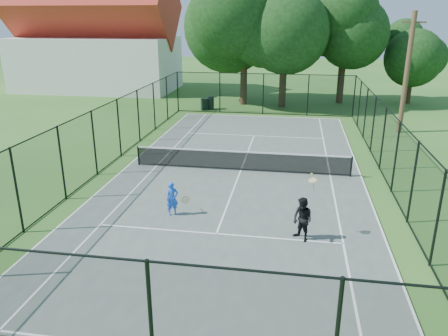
% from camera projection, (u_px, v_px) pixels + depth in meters
% --- Properties ---
extents(ground, '(120.00, 120.00, 0.00)m').
position_uv_depth(ground, '(241.00, 172.00, 20.52)').
color(ground, '#2B5E20').
extents(tennis_court, '(11.00, 24.00, 0.06)m').
position_uv_depth(tennis_court, '(241.00, 171.00, 20.51)').
color(tennis_court, '#4C5A52').
rests_on(tennis_court, ground).
extents(tennis_net, '(10.08, 0.08, 0.95)m').
position_uv_depth(tennis_net, '(241.00, 160.00, 20.33)').
color(tennis_net, black).
rests_on(tennis_net, tennis_court).
extents(fence, '(13.10, 26.10, 3.00)m').
position_uv_depth(fence, '(241.00, 141.00, 20.03)').
color(fence, black).
rests_on(fence, ground).
extents(tree_near_left, '(7.59, 7.59, 9.90)m').
position_uv_depth(tree_near_left, '(244.00, 27.00, 34.33)').
color(tree_near_left, '#332114').
rests_on(tree_near_left, ground).
extents(tree_near_mid, '(6.61, 6.61, 8.64)m').
position_uv_depth(tree_near_mid, '(285.00, 38.00, 33.58)').
color(tree_near_mid, '#332114').
rests_on(tree_near_mid, ground).
extents(tree_near_right, '(6.38, 6.38, 8.81)m').
position_uv_depth(tree_near_right, '(345.00, 34.00, 35.03)').
color(tree_near_right, '#332114').
rests_on(tree_near_right, ground).
extents(tree_far_right, '(4.82, 4.82, 6.37)m').
position_uv_depth(tree_far_right, '(413.00, 55.00, 35.45)').
color(tree_far_right, '#332114').
rests_on(tree_far_right, ground).
extents(building, '(15.30, 8.15, 11.87)m').
position_uv_depth(building, '(95.00, 38.00, 42.00)').
color(building, silver).
rests_on(building, ground).
extents(trash_bin_left, '(0.58, 0.58, 0.90)m').
position_uv_depth(trash_bin_left, '(204.00, 104.00, 33.91)').
color(trash_bin_left, black).
rests_on(trash_bin_left, ground).
extents(trash_bin_right, '(0.58, 0.58, 1.03)m').
position_uv_depth(trash_bin_right, '(211.00, 103.00, 34.17)').
color(trash_bin_right, black).
rests_on(trash_bin_right, ground).
extents(utility_pole, '(1.40, 0.30, 7.24)m').
position_uv_depth(utility_pole, '(407.00, 73.00, 26.33)').
color(utility_pole, '#4C3823').
rests_on(utility_pole, ground).
extents(player_blue, '(0.86, 0.51, 1.25)m').
position_uv_depth(player_blue, '(172.00, 199.00, 15.75)').
color(player_blue, blue).
rests_on(player_blue, tennis_court).
extents(player_black, '(0.89, 0.93, 2.17)m').
position_uv_depth(player_black, '(303.00, 219.00, 13.92)').
color(player_black, black).
rests_on(player_black, tennis_court).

